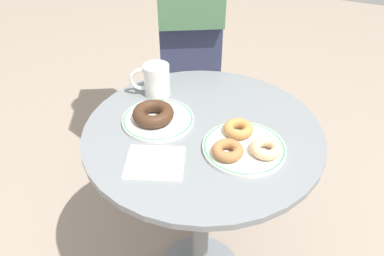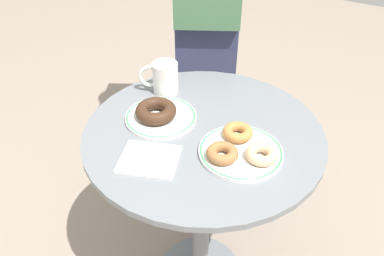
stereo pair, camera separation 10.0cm
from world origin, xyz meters
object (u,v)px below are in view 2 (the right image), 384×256
donut_old_fashioned (238,132)px  donut_cinnamon (222,153)px  cafe_table (202,183)px  plate_left (161,117)px  coffee_mug (164,78)px  plate_right (241,152)px  person_figure (207,16)px  paper_napkin (149,159)px  donut_glazed (262,154)px  donut_chocolate (156,111)px

donut_old_fashioned → donut_cinnamon: same height
cafe_table → plate_left: bearing=-172.2°
coffee_mug → plate_right: bearing=-23.7°
person_figure → paper_napkin: bearing=-71.9°
donut_cinnamon → paper_napkin: size_ratio=0.56×
plate_right → donut_old_fashioned: bearing=124.2°
donut_glazed → coffee_mug: coffee_mug is taller
donut_old_fashioned → plate_left: bearing=-173.4°
donut_cinnamon → person_figure: bearing=122.1°
cafe_table → plate_left: (-0.13, -0.02, 0.21)m
donut_old_fashioned → paper_napkin: bearing=-129.6°
coffee_mug → person_figure: (-0.08, 0.42, 0.04)m
person_figure → plate_left: bearing=-74.2°
paper_napkin → donut_chocolate: bearing=119.2°
donut_chocolate → donut_glazed: bearing=-2.3°
plate_right → donut_glazed: bearing=-2.8°
plate_right → donut_glazed: 0.06m
paper_napkin → coffee_mug: coffee_mug is taller
donut_cinnamon → paper_napkin: (-0.15, -0.09, -0.02)m
donut_old_fashioned → plate_right: bearing=-55.8°
person_figure → cafe_table: bearing=-61.7°
donut_old_fashioned → donut_glazed: bearing=-29.3°
cafe_table → person_figure: 0.67m
donut_glazed → donut_cinnamon: bearing=-151.7°
plate_left → coffee_mug: (-0.07, 0.12, 0.04)m
donut_glazed → donut_cinnamon: (-0.08, -0.04, 0.00)m
person_figure → donut_cinnamon: bearing=-57.9°
plate_right → paper_napkin: (-0.18, -0.14, -0.00)m
paper_napkin → coffee_mug: bearing=117.5°
plate_right → coffee_mug: 0.36m
donut_old_fashioned → coffee_mug: size_ratio=0.68×
plate_left → plate_right: (0.26, -0.02, 0.00)m
donut_cinnamon → cafe_table: bearing=139.8°
donut_cinnamon → person_figure: (-0.38, 0.61, 0.07)m
donut_glazed → coffee_mug: 0.41m
cafe_table → donut_glazed: bearing=-12.3°
person_figure → donut_old_fashioned: bearing=-53.7°
plate_right → donut_cinnamon: size_ratio=2.71×
cafe_table → plate_left: plate_left is taller
donut_glazed → donut_old_fashioned: same height
plate_left → plate_right: 0.26m
plate_left → donut_glazed: size_ratio=2.56×
donut_glazed → coffee_mug: bearing=159.1°
cafe_table → donut_glazed: 0.30m
cafe_table → donut_cinnamon: 0.27m
donut_cinnamon → coffee_mug: 0.36m
plate_left → donut_glazed: 0.31m
donut_glazed → cafe_table: bearing=167.7°
donut_old_fashioned → donut_chocolate: bearing=-171.3°
cafe_table → donut_old_fashioned: bearing=5.0°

